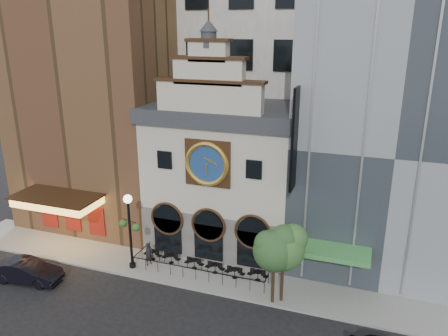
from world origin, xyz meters
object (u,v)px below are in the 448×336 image
bistro_2 (194,263)px  pedestrian (149,254)px  car_left (27,271)px  lamppost (129,223)px  tree_right (284,246)px  bistro_0 (153,254)px  bistro_3 (215,268)px  bistro_1 (171,258)px  bistro_5 (258,275)px  tree_left (275,247)px  bistro_4 (235,272)px

bistro_2 → pedestrian: pedestrian is taller
car_left → lamppost: (6.52, 4.17, 3.10)m
tree_right → bistro_0: bearing=170.0°
bistro_3 → lamppost: bearing=-168.0°
bistro_1 → bistro_2: bearing=-3.5°
bistro_5 → tree_left: 4.69m
bistro_1 → bistro_2: (2.07, -0.13, 0.00)m
car_left → pedestrian: bearing=-62.8°
bistro_0 → bistro_3: (5.51, -0.21, 0.00)m
car_left → lamppost: 8.34m
lamppost → pedestrian: bearing=51.8°
tree_left → bistro_0: bearing=167.5°
bistro_1 → lamppost: bearing=-149.0°
pedestrian → tree_left: bearing=-75.2°
bistro_0 → tree_right: bearing=-10.0°
bistro_1 → tree_left: (8.96, -2.35, 3.75)m
bistro_4 → car_left: car_left is taller
bistro_2 → bistro_3: 1.78m
bistro_4 → tree_left: 5.48m
bistro_4 → lamppost: (-8.12, -1.22, 3.34)m
bistro_0 → bistro_4: same height
bistro_3 → bistro_5: 3.40m
car_left → pedestrian: 9.07m
tree_left → tree_right: bearing=36.2°
bistro_0 → bistro_2: 3.73m
lamppost → tree_left: 11.61m
lamppost → bistro_3: bearing=25.6°
bistro_0 → bistro_4: 7.17m
bistro_4 → car_left: 15.61m
bistro_3 → tree_right: tree_right is taller
bistro_3 → bistro_5: bearing=1.5°
bistro_1 → bistro_2: same height
bistro_4 → tree_left: tree_left is taller
bistro_3 → lamppost: size_ratio=0.26×
bistro_1 → bistro_5: (7.25, -0.12, 0.00)m
lamppost → tree_right: lamppost is taller
bistro_0 → pedestrian: bearing=-83.7°
bistro_2 → bistro_3: size_ratio=1.00×
car_left → tree_right: 19.34m
bistro_0 → tree_right: 11.92m
bistro_5 → lamppost: (-9.87, -1.46, 3.34)m
bistro_4 → car_left: bearing=-159.8°
lamppost → bistro_0: bearing=72.4°
bistro_1 → tree_left: size_ratio=0.27×
bistro_1 → car_left: (-9.14, -5.75, 0.24)m
bistro_2 → car_left: car_left is taller
tree_right → bistro_2: bearing=166.2°
bistro_5 → car_left: car_left is taller
tree_right → pedestrian: bearing=173.8°
bistro_4 → car_left: size_ratio=0.30×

